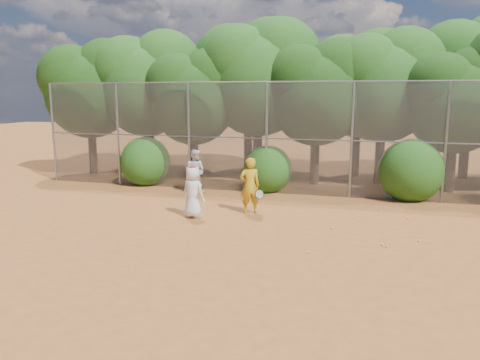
% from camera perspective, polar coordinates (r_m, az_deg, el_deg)
% --- Properties ---
extents(ground, '(80.00, 80.00, 0.00)m').
position_cam_1_polar(ground, '(11.39, 1.44, -7.93)').
color(ground, '#9F5624').
rests_on(ground, ground).
extents(fence_back, '(20.05, 0.09, 4.03)m').
position_cam_1_polar(fence_back, '(16.77, 6.18, 5.16)').
color(fence_back, gray).
rests_on(fence_back, ground).
extents(tree_0, '(4.38, 3.81, 6.00)m').
position_cam_1_polar(tree_0, '(22.12, -17.75, 10.89)').
color(tree_0, black).
rests_on(tree_0, ground).
extents(tree_1, '(4.64, 4.03, 6.35)m').
position_cam_1_polar(tree_1, '(21.30, -11.27, 11.84)').
color(tree_1, black).
rests_on(tree_1, ground).
extents(tree_2, '(3.99, 3.47, 5.47)m').
position_cam_1_polar(tree_2, '(19.64, -5.55, 10.42)').
color(tree_2, black).
rests_on(tree_2, ground).
extents(tree_3, '(4.89, 4.26, 6.70)m').
position_cam_1_polar(tree_3, '(19.87, 2.43, 12.81)').
color(tree_3, black).
rests_on(tree_3, ground).
extents(tree_4, '(4.19, 3.64, 5.73)m').
position_cam_1_polar(tree_4, '(18.82, 9.51, 10.86)').
color(tree_4, black).
rests_on(tree_4, ground).
extents(tree_5, '(4.51, 3.92, 6.17)m').
position_cam_1_polar(tree_5, '(19.52, 17.28, 11.37)').
color(tree_5, black).
rests_on(tree_5, ground).
extents(tree_6, '(3.86, 3.36, 5.29)m').
position_cam_1_polar(tree_6, '(18.73, 24.98, 9.15)').
color(tree_6, black).
rests_on(tree_6, ground).
extents(tree_9, '(4.83, 4.20, 6.62)m').
position_cam_1_polar(tree_9, '(23.81, -10.92, 12.11)').
color(tree_9, black).
rests_on(tree_9, ground).
extents(tree_10, '(5.15, 4.48, 7.06)m').
position_cam_1_polar(tree_10, '(22.25, 1.22, 13.17)').
color(tree_10, black).
rests_on(tree_10, ground).
extents(tree_11, '(4.64, 4.03, 6.35)m').
position_cam_1_polar(tree_11, '(21.12, 14.44, 11.73)').
color(tree_11, black).
rests_on(tree_11, ground).
extents(tree_12, '(5.02, 4.37, 6.88)m').
position_cam_1_polar(tree_12, '(22.08, 26.54, 11.81)').
color(tree_12, black).
rests_on(tree_12, ground).
extents(bush_0, '(2.00, 2.00, 2.00)m').
position_cam_1_polar(bush_0, '(19.05, -11.45, 2.46)').
color(bush_0, '#1C4C13').
rests_on(bush_0, ground).
extents(bush_1, '(1.80, 1.80, 1.80)m').
position_cam_1_polar(bush_1, '(17.37, 3.41, 1.56)').
color(bush_1, '#1C4C13').
rests_on(bush_1, ground).
extents(bush_2, '(2.20, 2.20, 2.20)m').
position_cam_1_polar(bush_2, '(17.01, 20.11, 1.42)').
color(bush_2, '#1C4C13').
rests_on(bush_2, ground).
extents(player_yellow, '(0.86, 0.65, 1.71)m').
position_cam_1_polar(player_yellow, '(14.14, 1.21, -0.69)').
color(player_yellow, gold).
rests_on(player_yellow, ground).
extents(player_teen, '(0.85, 0.69, 1.54)m').
position_cam_1_polar(player_teen, '(13.75, -5.75, -1.44)').
color(player_teen, white).
rests_on(player_teen, ground).
extents(player_white, '(0.88, 0.77, 1.59)m').
position_cam_1_polar(player_white, '(17.27, -5.52, 1.12)').
color(player_white, white).
rests_on(player_white, ground).
extents(ball_0, '(0.07, 0.07, 0.07)m').
position_cam_1_polar(ball_0, '(11.70, 17.45, -7.74)').
color(ball_0, '#B4DD28').
rests_on(ball_0, ground).
extents(ball_1, '(0.07, 0.07, 0.07)m').
position_cam_1_polar(ball_1, '(12.88, 11.12, -5.77)').
color(ball_1, '#B4DD28').
rests_on(ball_1, ground).
extents(ball_2, '(0.07, 0.07, 0.07)m').
position_cam_1_polar(ball_2, '(11.83, 16.97, -7.52)').
color(ball_2, '#B4DD28').
rests_on(ball_2, ground).
extents(ball_3, '(0.07, 0.07, 0.07)m').
position_cam_1_polar(ball_3, '(12.39, 20.97, -6.94)').
color(ball_3, '#B4DD28').
rests_on(ball_3, ground).
extents(ball_4, '(0.07, 0.07, 0.07)m').
position_cam_1_polar(ball_4, '(10.91, 8.27, -8.69)').
color(ball_4, '#B4DD28').
rests_on(ball_4, ground).
extents(ball_5, '(0.07, 0.07, 0.07)m').
position_cam_1_polar(ball_5, '(14.48, 19.73, -4.38)').
color(ball_5, '#B4DD28').
rests_on(ball_5, ground).
extents(ball_6, '(0.07, 0.07, 0.07)m').
position_cam_1_polar(ball_6, '(14.66, 16.57, -4.01)').
color(ball_6, '#B4DD28').
rests_on(ball_6, ground).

